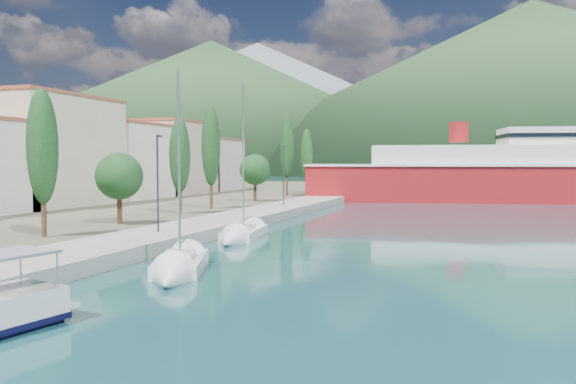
% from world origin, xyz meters
% --- Properties ---
extents(ground, '(1400.00, 1400.00, 0.00)m').
position_xyz_m(ground, '(0.00, 120.00, 0.00)').
color(ground, '#18464B').
extents(quay, '(5.00, 88.00, 0.80)m').
position_xyz_m(quay, '(-9.00, 26.00, 0.40)').
color(quay, gray).
rests_on(quay, ground).
extents(town_buildings, '(9.20, 69.20, 11.30)m').
position_xyz_m(town_buildings, '(-32.00, 36.91, 5.57)').
color(town_buildings, beige).
rests_on(town_buildings, land_strip).
extents(tree_row, '(3.55, 64.66, 10.81)m').
position_xyz_m(tree_row, '(-14.47, 32.22, 5.73)').
color(tree_row, '#47301E').
rests_on(tree_row, land_strip).
extents(lamp_posts, '(0.15, 45.25, 6.06)m').
position_xyz_m(lamp_posts, '(-9.00, 15.79, 4.08)').
color(lamp_posts, '#2D2D33').
rests_on(lamp_posts, quay).
extents(sailboat_near, '(4.58, 7.37, 10.19)m').
position_xyz_m(sailboat_near, '(-2.67, 6.33, 0.28)').
color(sailboat_near, silver).
rests_on(sailboat_near, ground).
extents(sailboat_mid, '(3.25, 8.04, 11.24)m').
position_xyz_m(sailboat_mid, '(-4.85, 17.89, 0.28)').
color(sailboat_mid, silver).
rests_on(sailboat_mid, ground).
extents(ferry, '(57.18, 22.83, 11.11)m').
position_xyz_m(ferry, '(14.86, 64.97, 3.38)').
color(ferry, maroon).
rests_on(ferry, ground).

